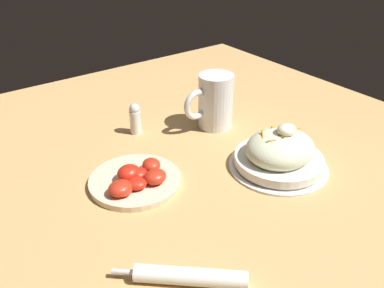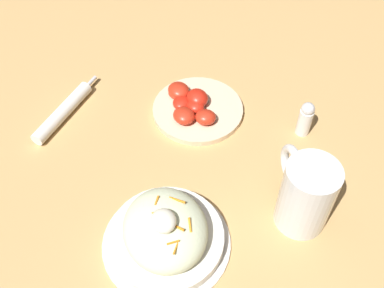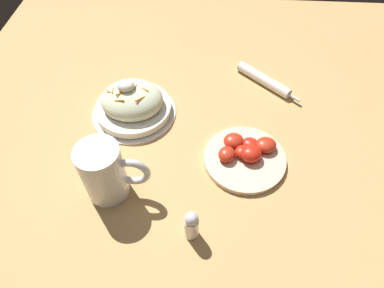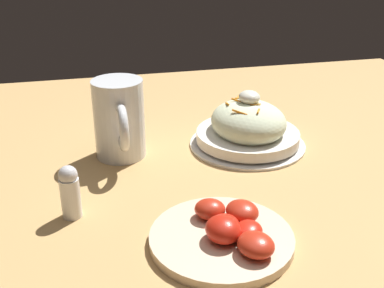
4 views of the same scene
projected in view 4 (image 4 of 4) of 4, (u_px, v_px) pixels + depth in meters
name	position (u px, v px, depth m)	size (l,w,h in m)	color
ground_plane	(234.00, 203.00, 0.74)	(1.43, 1.43, 0.00)	tan
salad_plate	(248.00, 128.00, 0.92)	(0.22, 0.22, 0.11)	white
beer_mug	(120.00, 124.00, 0.87)	(0.15, 0.09, 0.14)	white
tomato_plate	(227.00, 234.00, 0.64)	(0.19, 0.19, 0.05)	beige
salt_shaker	(70.00, 191.00, 0.69)	(0.03, 0.03, 0.08)	white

